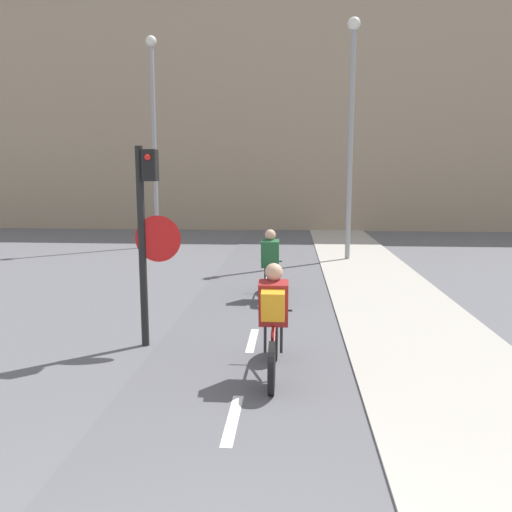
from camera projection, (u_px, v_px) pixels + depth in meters
building_row_background at (282, 114)px, 24.72m from camera, size 60.00×5.20×11.05m
traffic_light_pole at (147, 224)px, 7.13m from camera, size 0.67×0.25×2.91m
street_lamp_far at (154, 122)px, 17.17m from camera, size 0.36×0.36×7.16m
street_lamp_sidewalk at (351, 116)px, 14.25m from camera, size 0.36×0.36×6.86m
cyclist_near at (273, 323)px, 6.14m from camera, size 0.46×1.71×1.44m
cyclist_far at (270, 267)px, 10.16m from camera, size 0.46×1.68×1.43m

